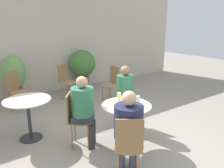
{
  "coord_description": "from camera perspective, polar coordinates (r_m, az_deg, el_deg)",
  "views": [
    {
      "loc": [
        -1.99,
        -2.59,
        1.99
      ],
      "look_at": [
        0.04,
        0.34,
        0.98
      ],
      "focal_mm": 35.0,
      "sensor_mm": 36.0,
      "label": 1
    }
  ],
  "objects": [
    {
      "name": "bistro_chair_5",
      "position": [
        5.51,
        -23.92,
        -0.87
      ],
      "size": [
        0.45,
        0.46,
        0.91
      ],
      "rotation": [
        0.0,
        0.0,
        0.57
      ],
      "color": "#997F56",
      "rests_on": "ground_plane"
    },
    {
      "name": "bistro_chair_1",
      "position": [
        3.61,
        -9.7,
        -8.07
      ],
      "size": [
        0.46,
        0.45,
        0.91
      ],
      "rotation": [
        0.0,
        0.0,
        0.94
      ],
      "color": "#997F56",
      "rests_on": "ground_plane"
    },
    {
      "name": "bistro_chair_4",
      "position": [
        5.95,
        -12.13,
        1.33
      ],
      "size": [
        0.45,
        0.46,
        0.91
      ],
      "rotation": [
        0.0,
        0.0,
        0.57
      ],
      "color": "#997F56",
      "rests_on": "ground_plane"
    },
    {
      "name": "bistro_chair_3",
      "position": [
        5.62,
        0.09,
        0.83
      ],
      "size": [
        0.41,
        0.4,
        0.91
      ],
      "rotation": [
        0.0,
        0.0,
        4.79
      ],
      "color": "#997F56",
      "rests_on": "ground_plane"
    },
    {
      "name": "potted_plant_1",
      "position": [
        6.72,
        -7.8,
        4.83
      ],
      "size": [
        0.81,
        0.81,
        1.2
      ],
      "color": "#93664C",
      "rests_on": "ground_plane"
    },
    {
      "name": "beer_glass_0",
      "position": [
        3.29,
        3.36,
        -5.41
      ],
      "size": [
        0.06,
        0.06,
        0.14
      ],
      "color": "silver",
      "rests_on": "cafe_table_near"
    },
    {
      "name": "bistro_chair_0",
      "position": [
        4.32,
        3.31,
        -3.82
      ],
      "size": [
        0.45,
        0.46,
        0.91
      ],
      "rotation": [
        0.0,
        0.0,
        -0.63
      ],
      "color": "#997F56",
      "rests_on": "ground_plane"
    },
    {
      "name": "beer_glass_1",
      "position": [
        3.47,
        6.78,
        -4.25
      ],
      "size": [
        0.06,
        0.06,
        0.15
      ],
      "color": "silver",
      "rests_on": "cafe_table_near"
    },
    {
      "name": "seated_person_2",
      "position": [
        2.87,
        4.29,
        -11.03
      ],
      "size": [
        0.47,
        0.48,
        1.18
      ],
      "rotation": [
        0.0,
        0.0,
        2.51
      ],
      "color": "#42475B",
      "rests_on": "ground_plane"
    },
    {
      "name": "cafe_table_near",
      "position": [
        3.54,
        3.73,
        -7.84
      ],
      "size": [
        0.79,
        0.79,
        0.73
      ],
      "color": "#2D2D33",
      "rests_on": "ground_plane"
    },
    {
      "name": "seated_person_0",
      "position": [
        4.12,
        3.41,
        -2.05
      ],
      "size": [
        0.4,
        0.4,
        1.23
      ],
      "rotation": [
        0.0,
        0.0,
        -0.63
      ],
      "color": "#42475B",
      "rests_on": "ground_plane"
    },
    {
      "name": "bistro_chair_2",
      "position": [
        2.81,
        4.37,
        -15.22
      ],
      "size": [
        0.45,
        0.46,
        0.91
      ],
      "rotation": [
        0.0,
        0.0,
        -3.77
      ],
      "color": "#997F56",
      "rests_on": "ground_plane"
    },
    {
      "name": "cafe_table_far",
      "position": [
        4.03,
        -21.09,
        -5.94
      ],
      "size": [
        0.78,
        0.78,
        0.73
      ],
      "color": "#2D2D33",
      "rests_on": "ground_plane"
    },
    {
      "name": "beer_glass_2",
      "position": [
        3.58,
        1.84,
        -3.47
      ],
      "size": [
        0.07,
        0.07,
        0.16
      ],
      "color": "beige",
      "rests_on": "cafe_table_near"
    },
    {
      "name": "storefront_wall",
      "position": [
        6.6,
        -17.38,
        10.79
      ],
      "size": [
        10.0,
        0.06,
        3.0
      ],
      "color": "beige",
      "rests_on": "ground_plane"
    },
    {
      "name": "ground_plane",
      "position": [
        3.82,
        2.53,
        -15.62
      ],
      "size": [
        20.0,
        20.0,
        0.0
      ],
      "primitive_type": "plane",
      "color": "gray"
    },
    {
      "name": "potted_plant_0",
      "position": [
        6.12,
        -24.33,
        2.13
      ],
      "size": [
        0.6,
        0.6,
        1.21
      ],
      "color": "#93664C",
      "rests_on": "ground_plane"
    },
    {
      "name": "seated_person_1",
      "position": [
        3.53,
        -7.41,
        -5.74
      ],
      "size": [
        0.46,
        0.45,
        1.2
      ],
      "rotation": [
        0.0,
        0.0,
        0.94
      ],
      "color": "#2D2D33",
      "rests_on": "ground_plane"
    }
  ]
}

